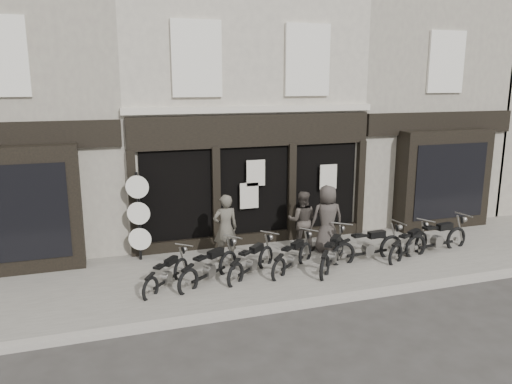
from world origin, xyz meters
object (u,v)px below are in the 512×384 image
object	(u,v)px
motorcycle_1	(210,270)
man_right	(327,219)
motorcycle_3	(293,259)
motorcycle_6	(409,247)
man_centre	(302,220)
motorcycle_7	(437,240)
man_left	(225,228)
motorcycle_2	(252,264)
motorcycle_0	(167,276)
motorcycle_5	(368,249)
advert_sign_post	(139,220)
motorcycle_4	(333,256)

from	to	relation	value
motorcycle_1	man_right	bearing A→B (deg)	-19.62
motorcycle_3	motorcycle_6	world-z (taller)	motorcycle_6
motorcycle_6	man_centre	world-z (taller)	man_centre
motorcycle_7	man_left	distance (m)	6.00
man_right	motorcycle_2	bearing A→B (deg)	27.43
motorcycle_0	motorcycle_6	xyz separation A→B (m)	(6.61, -0.04, 0.04)
motorcycle_2	motorcycle_5	size ratio (longest dim) A/B	0.76
motorcycle_3	advert_sign_post	distance (m)	4.19
motorcycle_1	advert_sign_post	size ratio (longest dim) A/B	0.73
motorcycle_0	motorcycle_3	distance (m)	3.22
motorcycle_2	motorcycle_4	world-z (taller)	motorcycle_4
motorcycle_7	man_right	distance (m)	3.18
motorcycle_2	motorcycle_4	distance (m)	2.14
motorcycle_3	man_right	distance (m)	1.87
motorcycle_5	advert_sign_post	size ratio (longest dim) A/B	0.90
man_right	motorcycle_0	bearing A→B (deg)	18.88
motorcycle_5	man_right	world-z (taller)	man_right
motorcycle_2	man_left	bearing A→B (deg)	69.50
motorcycle_7	man_left	bearing A→B (deg)	160.90
motorcycle_2	man_centre	distance (m)	2.44
motorcycle_3	motorcycle_5	xyz separation A→B (m)	(2.19, 0.01, 0.04)
man_left	advert_sign_post	xyz separation A→B (m)	(-2.15, 0.82, 0.19)
motorcycle_0	motorcycle_6	world-z (taller)	motorcycle_6
motorcycle_6	motorcycle_2	bearing A→B (deg)	151.54
man_left	man_centre	distance (m)	2.34
motorcycle_5	man_centre	world-z (taller)	man_centre
motorcycle_5	motorcycle_6	distance (m)	1.21
motorcycle_2	man_right	world-z (taller)	man_right
man_right	motorcycle_1	bearing A→B (deg)	22.66
motorcycle_5	man_right	distance (m)	1.40
motorcycle_3	motorcycle_5	world-z (taller)	motorcycle_5
motorcycle_0	man_centre	bearing A→B (deg)	-29.11
advert_sign_post	motorcycle_7	bearing A→B (deg)	4.71
motorcycle_2	advert_sign_post	world-z (taller)	advert_sign_post
motorcycle_6	man_centre	bearing A→B (deg)	122.76
man_centre	advert_sign_post	bearing A→B (deg)	16.91
motorcycle_5	motorcycle_6	size ratio (longest dim) A/B	1.19
motorcycle_2	advert_sign_post	xyz separation A→B (m)	(-2.53, 1.90, 0.83)
motorcycle_1	man_left	distance (m)	1.51
motorcycle_1	man_left	size ratio (longest dim) A/B	1.00
motorcycle_0	man_centre	distance (m)	4.34
man_right	motorcycle_5	bearing A→B (deg)	133.18
motorcycle_7	man_centre	xyz separation A→B (m)	(-3.56, 1.37, 0.53)
motorcycle_5	man_centre	size ratio (longest dim) A/B	1.33
motorcycle_5	motorcycle_0	bearing A→B (deg)	175.60
motorcycle_1	man_centre	bearing A→B (deg)	-10.44
motorcycle_6	man_right	size ratio (longest dim) A/B	1.00
motorcycle_1	motorcycle_6	bearing A→B (deg)	-36.56
motorcycle_3	man_centre	xyz separation A→B (m)	(0.83, 1.38, 0.58)
motorcycle_3	advert_sign_post	world-z (taller)	advert_sign_post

